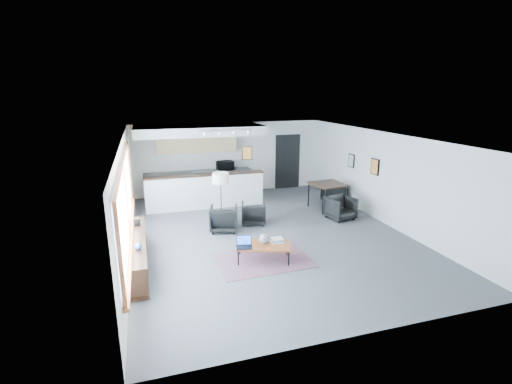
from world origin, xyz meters
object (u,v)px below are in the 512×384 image
object	(u,v)px
coffee_table	(263,246)
laptop	(244,244)
dining_chair_far	(333,195)
microwave	(225,165)
floor_lamp	(221,180)
armchair_right	(253,212)
dining_table	(328,186)
ceramic_pot	(264,239)
dining_chair_near	(341,209)
armchair_left	(224,217)
book_stack	(277,240)

from	to	relation	value
coffee_table	laptop	bearing A→B (deg)	-162.84
dining_chair_far	microwave	distance (m)	4.00
floor_lamp	microwave	bearing A→B (deg)	75.60
laptop	armchair_right	world-z (taller)	armchair_right
dining_table	dining_chair_far	bearing A→B (deg)	44.96
ceramic_pot	coffee_table	bearing A→B (deg)	-135.43
dining_table	coffee_table	bearing A→B (deg)	-136.47
coffee_table	dining_chair_far	distance (m)	5.00
dining_chair_near	microwave	xyz separation A→B (m)	(-2.69, 3.68, 0.80)
laptop	coffee_table	bearing A→B (deg)	10.67
laptop	dining_chair_far	size ratio (longest dim) A/B	0.63
microwave	armchair_left	bearing A→B (deg)	-113.08
armchair_left	dining_chair_near	world-z (taller)	armchair_left
coffee_table	book_stack	xyz separation A→B (m)	(0.34, 0.04, 0.07)
armchair_left	dining_chair_far	bearing A→B (deg)	-146.43
armchair_left	dining_chair_far	world-z (taller)	armchair_left
floor_lamp	dining_chair_far	distance (m)	4.33
armchair_left	dining_table	distance (m)	3.76
dining_chair_near	dining_chair_far	bearing A→B (deg)	59.05
armchair_left	floor_lamp	size ratio (longest dim) A/B	0.48
book_stack	dining_chair_near	distance (m)	3.36
laptop	floor_lamp	bearing A→B (deg)	101.48
ceramic_pot	floor_lamp	world-z (taller)	floor_lamp
armchair_right	floor_lamp	xyz separation A→B (m)	(-0.93, 0.02, 1.01)
laptop	ceramic_pot	world-z (taller)	laptop
armchair_left	microwave	size ratio (longest dim) A/B	1.32
laptop	book_stack	size ratio (longest dim) A/B	1.21
microwave	laptop	bearing A→B (deg)	-108.26
dining_chair_far	microwave	world-z (taller)	microwave
armchair_right	microwave	xyz separation A→B (m)	(-0.10, 3.28, 0.78)
coffee_table	dining_table	distance (m)	4.39
floor_lamp	coffee_table	bearing A→B (deg)	-79.34
laptop	armchair_left	distance (m)	2.09
book_stack	microwave	distance (m)	5.67
armchair_right	dining_chair_near	distance (m)	2.62
book_stack	dining_chair_near	world-z (taller)	dining_chair_near
armchair_right	dining_chair_far	size ratio (longest dim) A/B	1.12
floor_lamp	dining_chair_far	world-z (taller)	floor_lamp
ceramic_pot	book_stack	world-z (taller)	ceramic_pot
armchair_right	dining_table	distance (m)	2.80
dining_chair_near	microwave	distance (m)	4.63
dining_chair_near	microwave	bearing A→B (deg)	115.43
floor_lamp	laptop	bearing A→B (deg)	-89.96
armchair_left	laptop	bearing A→B (deg)	105.19
ceramic_pot	dining_table	bearing A→B (deg)	43.52
laptop	armchair_left	bearing A→B (deg)	101.58
coffee_table	dining_chair_far	size ratio (longest dim) A/B	2.17
book_stack	microwave	xyz separation A→B (m)	(0.05, 5.63, 0.69)
laptop	dining_chair_near	distance (m)	4.05
book_stack	microwave	bearing A→B (deg)	89.53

